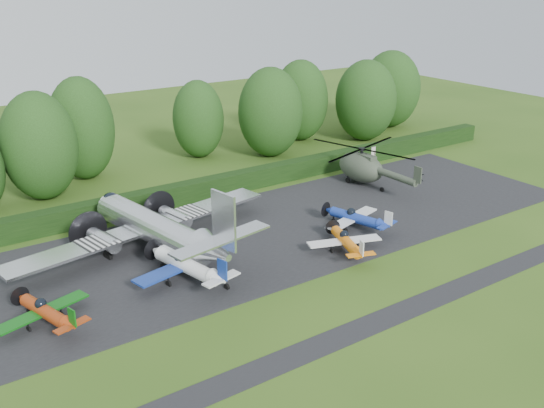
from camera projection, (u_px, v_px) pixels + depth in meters
ground at (295, 294)px, 43.23m from camera, size 160.00×160.00×0.00m
apron at (224, 245)px, 50.93m from camera, size 70.00×18.00×0.01m
taxiway_verge at (350, 333)px, 38.60m from camera, size 70.00×2.00×0.00m
hedgerow at (168, 206)px, 59.41m from camera, size 90.00×1.60×2.00m
transport_plane at (154, 228)px, 48.95m from camera, size 24.05×18.44×7.71m
light_plane_red at (46, 312)px, 39.14m from camera, size 6.33×6.65×2.43m
light_plane_white at (186, 265)px, 44.71m from camera, size 8.03×8.45×3.09m
light_plane_orange at (346, 241)px, 49.30m from camera, size 6.19×6.51×2.38m
light_plane_blue at (356, 218)px, 53.82m from camera, size 6.57×6.91×2.52m
helicopter at (361, 165)px, 64.86m from camera, size 12.41×14.53×4.00m
sign_board at (362, 154)px, 71.62m from camera, size 3.55×0.13×2.00m
tree_0 at (198, 119)px, 73.43m from camera, size 6.22×6.22×9.48m
tree_3 at (301, 100)px, 80.77m from camera, size 7.38×7.38×10.77m
tree_4 at (39, 146)px, 59.54m from camera, size 7.40×7.40×10.91m
tree_6 at (369, 94)px, 87.59m from camera, size 7.23×7.23×9.72m
tree_8 at (366, 100)px, 80.73m from camera, size 8.12×8.12×10.77m
tree_9 at (270, 112)px, 73.60m from camera, size 7.86×7.86×10.95m
tree_10 at (81, 129)px, 65.40m from camera, size 7.05×7.05×11.27m
tree_11 at (390, 89)px, 87.71m from camera, size 8.58×8.58×11.05m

